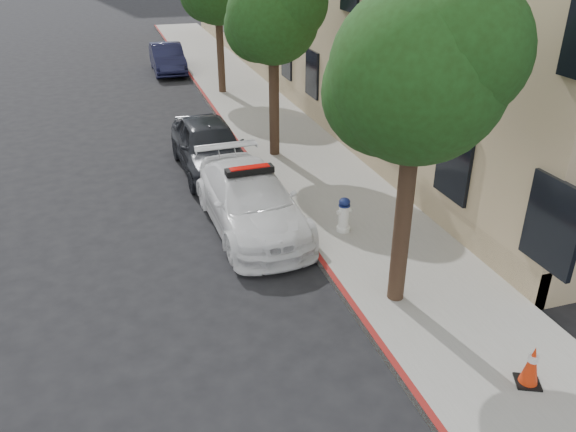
{
  "coord_description": "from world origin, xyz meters",
  "views": [
    {
      "loc": [
        -1.59,
        -9.64,
        6.17
      ],
      "look_at": [
        1.5,
        0.17,
        1.0
      ],
      "focal_mm": 35.0,
      "sensor_mm": 36.0,
      "label": 1
    }
  ],
  "objects_px": {
    "traffic_cone": "(532,365)",
    "fire_hydrant": "(344,215)",
    "police_car": "(251,200)",
    "parked_car_mid": "(209,146)",
    "parked_car_far": "(167,58)"
  },
  "relations": [
    {
      "from": "traffic_cone",
      "to": "fire_hydrant",
      "type": "bearing_deg",
      "value": 98.32
    },
    {
      "from": "police_car",
      "to": "fire_hydrant",
      "type": "distance_m",
      "value": 2.18
    },
    {
      "from": "parked_car_mid",
      "to": "traffic_cone",
      "type": "relative_size",
      "value": 6.48
    },
    {
      "from": "parked_car_mid",
      "to": "police_car",
      "type": "bearing_deg",
      "value": -87.83
    },
    {
      "from": "parked_car_far",
      "to": "fire_hydrant",
      "type": "xyz_separation_m",
      "value": [
        1.78,
        -18.42,
        -0.15
      ]
    },
    {
      "from": "parked_car_mid",
      "to": "fire_hydrant",
      "type": "height_order",
      "value": "parked_car_mid"
    },
    {
      "from": "parked_car_mid",
      "to": "parked_car_far",
      "type": "relative_size",
      "value": 1.05
    },
    {
      "from": "police_car",
      "to": "parked_car_mid",
      "type": "relative_size",
      "value": 1.08
    },
    {
      "from": "police_car",
      "to": "parked_car_mid",
      "type": "xyz_separation_m",
      "value": [
        -0.26,
        3.78,
        0.07
      ]
    },
    {
      "from": "police_car",
      "to": "fire_hydrant",
      "type": "height_order",
      "value": "police_car"
    },
    {
      "from": "parked_car_far",
      "to": "fire_hydrant",
      "type": "height_order",
      "value": "parked_car_far"
    },
    {
      "from": "parked_car_mid",
      "to": "fire_hydrant",
      "type": "bearing_deg",
      "value": -68.08
    },
    {
      "from": "parked_car_far",
      "to": "police_car",
      "type": "bearing_deg",
      "value": -90.09
    },
    {
      "from": "parked_car_far",
      "to": "traffic_cone",
      "type": "relative_size",
      "value": 6.14
    },
    {
      "from": "fire_hydrant",
      "to": "traffic_cone",
      "type": "relative_size",
      "value": 1.19
    }
  ]
}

